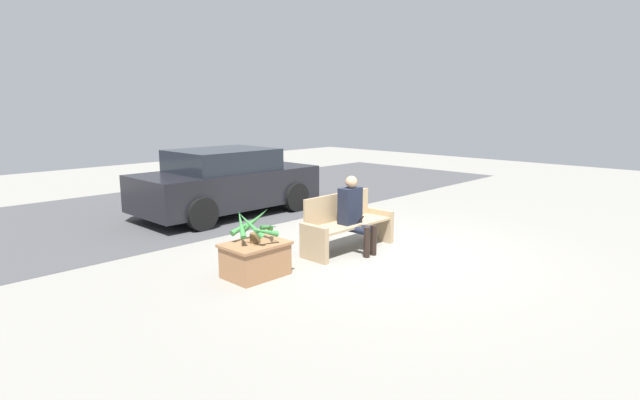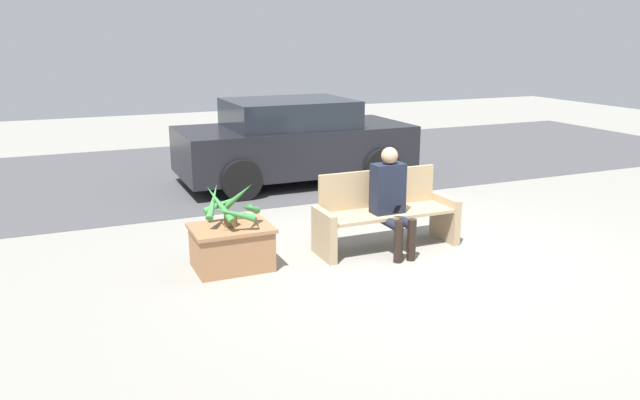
# 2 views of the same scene
# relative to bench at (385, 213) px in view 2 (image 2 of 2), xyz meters

# --- Properties ---
(ground_plane) EXTENTS (30.00, 30.00, 0.00)m
(ground_plane) POSITION_rel_bench_xyz_m (0.26, -0.46, -0.43)
(ground_plane) COLOR gray
(road_surface) EXTENTS (20.00, 6.00, 0.01)m
(road_surface) POSITION_rel_bench_xyz_m (0.26, 5.20, -0.43)
(road_surface) COLOR #424244
(road_surface) RESTS_ON ground_plane
(bench) EXTENTS (1.76, 0.56, 0.93)m
(bench) POSITION_rel_bench_xyz_m (0.00, 0.00, 0.00)
(bench) COLOR tan
(bench) RESTS_ON ground_plane
(person_seated) EXTENTS (0.38, 0.59, 1.26)m
(person_seated) POSITION_rel_bench_xyz_m (-0.03, -0.19, 0.26)
(person_seated) COLOR black
(person_seated) RESTS_ON ground_plane
(planter_box) EXTENTS (0.87, 0.66, 0.49)m
(planter_box) POSITION_rel_bench_xyz_m (-1.91, 0.04, -0.17)
(planter_box) COLOR #936642
(planter_box) RESTS_ON ground_plane
(potted_plant) EXTENTS (0.66, 0.65, 0.49)m
(potted_plant) POSITION_rel_bench_xyz_m (-1.89, 0.03, 0.28)
(potted_plant) COLOR brown
(potted_plant) RESTS_ON planter_box
(parked_car) EXTENTS (4.01, 1.98, 1.45)m
(parked_car) POSITION_rel_bench_xyz_m (0.25, 3.73, 0.29)
(parked_car) COLOR black
(parked_car) RESTS_ON ground_plane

